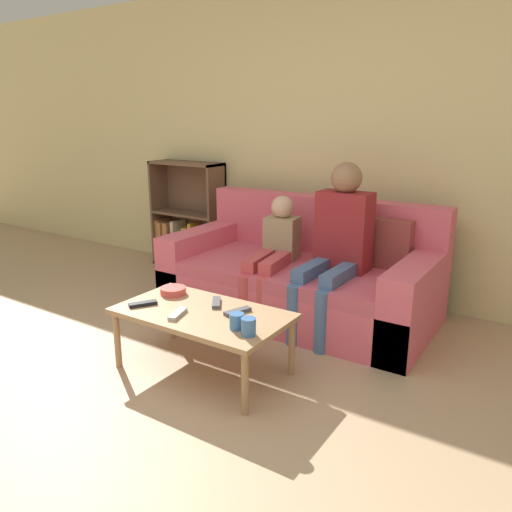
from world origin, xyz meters
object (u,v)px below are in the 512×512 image
Objects in this scene: bookshelf at (188,229)px; snack_bowl at (173,291)px; person_adult at (339,236)px; tv_remote_0 at (178,314)px; cup_far at (249,327)px; coffee_table at (202,317)px; tv_remote_3 at (216,302)px; tv_remote_2 at (143,304)px; tv_remote_1 at (238,311)px; cup_near at (237,321)px; couch at (301,279)px; person_child at (274,250)px.

snack_bowl is at bearing -52.35° from bookshelf.
person_adult is 1.30m from tv_remote_0.
person_adult reaches higher than cup_far.
coffee_table is 5.81× the size of tv_remote_0.
snack_bowl is (1.18, -1.53, 0.02)m from bookshelf.
tv_remote_3 is (1.52, -1.52, 0.01)m from bookshelf.
tv_remote_2 is (-0.28, 0.01, 0.00)m from tv_remote_0.
tv_remote_1 is at bearing -49.14° from tv_remote_3.
tv_remote_1 is at bearing 22.96° from tv_remote_0.
coffee_table is 0.16m from tv_remote_0.
cup_far is (0.10, -0.04, 0.00)m from cup_near.
snack_bowl is at bearing 161.49° from cup_near.
cup_near is at bearing -35.82° from tv_remote_1.
couch is at bearing 105.73° from cup_far.
couch reaches higher than snack_bowl.
tv_remote_3 is (0.00, 0.14, 0.05)m from coffee_table.
tv_remote_0 is 0.37m from snack_bowl.
tv_remote_0 is (-0.47, -1.18, -0.29)m from person_adult.
bookshelf is at bearing 112.41° from tv_remote_0.
tv_remote_2 is (-0.26, -1.11, -0.13)m from person_child.
tv_remote_3 is at bearing 68.57° from tv_remote_2.
tv_remote_3 is (-0.32, 0.23, -0.03)m from cup_near.
tv_remote_1 is 1.04× the size of tv_remote_2.
couch is 1.69× the size of person_adult.
person_child is at bearing -25.21° from bookshelf.
tv_remote_0 is 1.07× the size of snack_bowl.
tv_remote_0 is at bearing -174.39° from cup_near.
couch is 1.01m from tv_remote_3.
coffee_table is 0.37m from snack_bowl.
bookshelf is at bearing 99.44° from tv_remote_3.
person_child is 5.19× the size of tv_remote_1.
cup_near is 0.91× the size of cup_far.
tv_remote_1 is at bearing 25.46° from coffee_table.
tv_remote_0 is 1.00× the size of tv_remote_1.
bookshelf is 6.03× the size of tv_remote_1.
couch is 11.48× the size of tv_remote_1.
tv_remote_3 is at bearing -112.22° from person_adult.
bookshelf is 12.13× the size of cup_near.
cup_far is 0.55× the size of tv_remote_1.
person_adult is at bearing 69.41° from coffee_table.
tv_remote_3 is (0.08, 0.27, 0.00)m from tv_remote_0.
tv_remote_3 is at bearing -44.92° from bookshelf.
snack_bowl is at bearing 159.35° from coffee_table.
tv_remote_1 is 0.54m from snack_bowl.
tv_remote_2 is at bearing -93.61° from snack_bowl.
cup_near is at bearing -16.12° from coffee_table.
tv_remote_2 is at bearing -121.62° from person_adult.
person_adult is at bearing 31.02° from tv_remote_3.
couch is 1.97× the size of coffee_table.
couch is 0.53m from person_adult.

